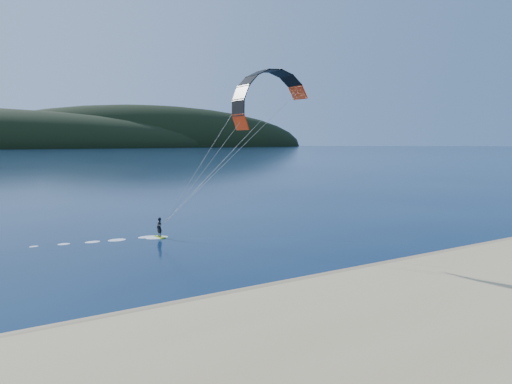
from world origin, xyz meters
TOP-DOWN VIEW (x-y plane):
  - ground at (0.00, 0.00)m, footprint 1800.00×1800.00m
  - wet_sand at (0.00, 4.50)m, footprint 220.00×2.50m
  - kitesurfer_near at (7.02, 17.15)m, footprint 22.61×8.36m

SIDE VIEW (x-z plane):
  - ground at x=0.00m, z-range 0.00..0.00m
  - wet_sand at x=0.00m, z-range 0.00..0.10m
  - kitesurfer_near at x=7.02m, z-range 3.20..18.02m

